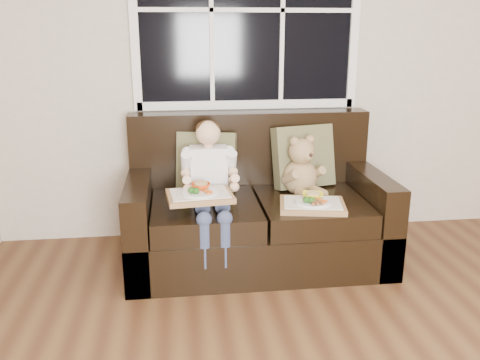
{
  "coord_description": "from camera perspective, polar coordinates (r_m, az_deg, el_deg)",
  "views": [
    {
      "loc": [
        -0.92,
        -1.2,
        1.52
      ],
      "look_at": [
        -0.53,
        1.85,
        0.61
      ],
      "focal_mm": 38.0,
      "sensor_mm": 36.0,
      "label": 1
    }
  ],
  "objects": [
    {
      "name": "window_back",
      "position": [
        3.72,
        0.79,
        18.54
      ],
      "size": [
        1.62,
        0.04,
        1.37
      ],
      "color": "black",
      "rests_on": "room_walls"
    },
    {
      "name": "loveseat",
      "position": [
        3.48,
        1.76,
        -3.83
      ],
      "size": [
        1.7,
        0.92,
        0.96
      ],
      "color": "black",
      "rests_on": "ground"
    },
    {
      "name": "pillow_left",
      "position": [
        3.49,
        -3.79,
        2.08
      ],
      "size": [
        0.43,
        0.27,
        0.41
      ],
      "rotation": [
        -0.21,
        0.0,
        -0.23
      ],
      "color": "brown",
      "rests_on": "loveseat"
    },
    {
      "name": "pillow_right",
      "position": [
        3.59,
        7.13,
        2.64
      ],
      "size": [
        0.46,
        0.29,
        0.44
      ],
      "rotation": [
        -0.21,
        0.0,
        0.24
      ],
      "color": "brown",
      "rests_on": "loveseat"
    },
    {
      "name": "child",
      "position": [
        3.24,
        -3.42,
        0.52
      ],
      "size": [
        0.35,
        0.58,
        0.79
      ],
      "color": "white",
      "rests_on": "loveseat"
    },
    {
      "name": "teddy_bear",
      "position": [
        3.44,
        6.84,
        1.13
      ],
      "size": [
        0.29,
        0.34,
        0.41
      ],
      "rotation": [
        0.0,
        0.0,
        0.37
      ],
      "color": "tan",
      "rests_on": "loveseat"
    },
    {
      "name": "tray_left",
      "position": [
        3.05,
        -4.54,
        -1.6
      ],
      "size": [
        0.41,
        0.33,
        0.09
      ],
      "rotation": [
        0.0,
        0.0,
        0.1
      ],
      "color": "#A4794A",
      "rests_on": "child"
    },
    {
      "name": "tray_right",
      "position": [
        3.2,
        8.13,
        -2.62
      ],
      "size": [
        0.45,
        0.38,
        0.09
      ],
      "rotation": [
        0.0,
        0.0,
        -0.19
      ],
      "color": "#A4794A",
      "rests_on": "loveseat"
    }
  ]
}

